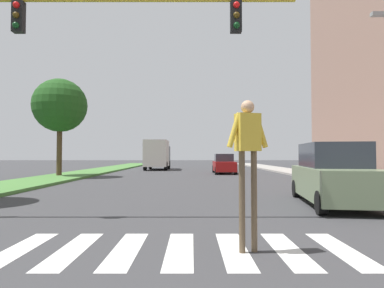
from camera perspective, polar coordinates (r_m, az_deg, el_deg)
The scene contains 10 objects.
ground_plane at distance 27.09m, azimuth -0.50°, elevation -5.25°, with size 140.00×140.00×0.00m, color #38383A.
crosswalk at distance 5.76m, azimuth -2.19°, elevation -17.86°, with size 5.85×2.20×0.01m.
median_strip at distance 26.61m, azimuth -19.64°, elevation -5.04°, with size 3.46×64.00×0.15m, color #477A38.
tree_far at distance 25.19m, azimuth -22.04°, elevation 6.18°, with size 3.76×3.76×6.82m.
sidewalk_right at distance 26.67m, azimuth 19.84°, elevation -5.03°, with size 3.00×64.00×0.15m, color #9E9991.
traffic_light_gantry at distance 9.74m, azimuth -27.81°, elevation 15.16°, with size 10.17×0.30×6.00m.
pedestrian_performer at distance 5.48m, azimuth 9.59°, elevation -1.10°, with size 0.74×0.34×2.49m.
suv_crossing at distance 11.43m, azimuth 23.38°, elevation -5.03°, with size 2.54×4.82×1.97m.
sedan_midblock at distance 28.00m, azimuth 5.49°, elevation -3.55°, with size 1.78×4.16×1.67m.
truck_box_delivery at distance 35.27m, azimuth -6.08°, elevation -1.80°, with size 2.40×6.20×3.10m.
Camera 1 is at (0.20, 2.96, 1.59)m, focal length 30.71 mm.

